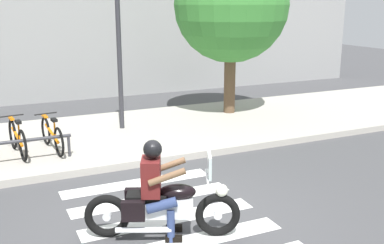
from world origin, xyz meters
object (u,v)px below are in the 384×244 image
object	(u,v)px
rider	(157,182)
bike_rack	(1,145)
motorcycle	(163,207)
bicycle_3	(52,135)
tree_near_rack	(231,5)
bicycle_2	(17,138)
street_lamp	(118,28)

from	to	relation	value
rider	bike_rack	bearing A→B (deg)	116.77
bike_rack	motorcycle	bearing A→B (deg)	-62.59
bicycle_3	tree_near_rack	size ratio (longest dim) A/B	0.34
motorcycle	bicycle_2	xyz separation A→B (m)	(-1.59, 4.29, 0.05)
motorcycle	tree_near_rack	distance (m)	7.78
motorcycle	street_lamp	xyz separation A→B (m)	(1.00, 5.46, 2.19)
bike_rack	street_lamp	world-z (taller)	street_lamp
bike_rack	street_lamp	xyz separation A→B (m)	(2.94, 1.72, 2.09)
bicycle_2	tree_near_rack	world-z (taller)	tree_near_rack
rider	bicycle_3	world-z (taller)	rider
bicycle_3	bike_rack	distance (m)	1.19
bicycle_2	bike_rack	size ratio (longest dim) A/B	0.60
motorcycle	bicycle_3	bearing A→B (deg)	101.69
bicycle_2	bike_rack	xyz separation A→B (m)	(-0.35, -0.55, 0.05)
bicycle_2	bike_rack	bearing A→B (deg)	-122.29
rider	bicycle_3	size ratio (longest dim) A/B	0.88
bicycle_3	street_lamp	distance (m)	3.09
bicycle_2	bicycle_3	bearing A→B (deg)	0.06
bicycle_3	street_lamp	xyz separation A→B (m)	(1.89, 1.17, 2.15)
bicycle_3	street_lamp	world-z (taller)	street_lamp
bicycle_3	bike_rack	size ratio (longest dim) A/B	0.61
motorcycle	bike_rack	size ratio (longest dim) A/B	0.77
bike_rack	tree_near_rack	xyz separation A→B (m)	(6.28, 2.12, 2.63)
bike_rack	tree_near_rack	distance (m)	7.13
motorcycle	bicycle_3	distance (m)	4.38
rider	bicycle_3	xyz separation A→B (m)	(-0.82, 4.26, -0.33)
motorcycle	rider	world-z (taller)	rider
rider	street_lamp	xyz separation A→B (m)	(1.07, 5.43, 1.82)
motorcycle	bike_rack	distance (m)	4.21
street_lamp	motorcycle	bearing A→B (deg)	-100.37
motorcycle	bicycle_3	world-z (taller)	motorcycle
rider	street_lamp	size ratio (longest dim) A/B	0.33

